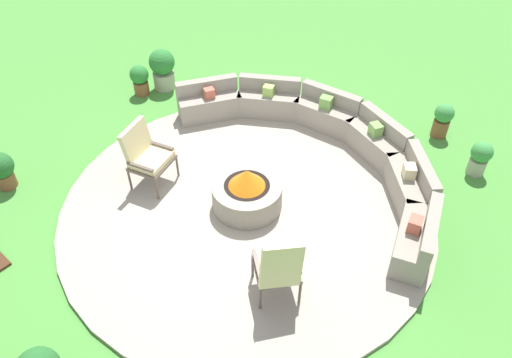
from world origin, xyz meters
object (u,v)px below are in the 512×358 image
at_px(potted_plant_0, 163,68).
at_px(lounge_chair_front_left, 146,154).
at_px(potted_plant_2, 443,119).
at_px(lounge_chair_front_right, 278,267).
at_px(potted_plant_1, 480,157).
at_px(fire_pit, 247,192).
at_px(potted_plant_3, 1,169).
at_px(curved_stone_bench, 328,141).
at_px(potted_plant_4, 140,79).

bearing_deg(potted_plant_0, lounge_chair_front_left, -45.33).
distance_m(potted_plant_0, potted_plant_2, 5.32).
xyz_separation_m(lounge_chair_front_right, potted_plant_1, (0.92, 3.95, -0.28)).
relative_size(fire_pit, potted_plant_3, 1.66).
relative_size(fire_pit, curved_stone_bench, 0.20).
height_order(lounge_chair_front_left, potted_plant_3, lounge_chair_front_left).
height_order(potted_plant_2, potted_plant_4, potted_plant_2).
distance_m(lounge_chair_front_left, potted_plant_4, 2.70).
distance_m(lounge_chair_front_right, potted_plant_0, 5.40).
bearing_deg(potted_plant_3, curved_stone_bench, 49.11).
bearing_deg(potted_plant_2, potted_plant_3, -128.37).
height_order(potted_plant_0, potted_plant_1, potted_plant_0).
relative_size(fire_pit, potted_plant_4, 1.69).
distance_m(lounge_chair_front_left, potted_plant_0, 2.87).
relative_size(curved_stone_bench, lounge_chair_front_left, 5.06).
bearing_deg(potted_plant_1, lounge_chair_front_left, -135.94).
xyz_separation_m(lounge_chair_front_right, potted_plant_0, (-4.85, 2.36, -0.17)).
bearing_deg(potted_plant_1, lounge_chair_front_right, -103.04).
bearing_deg(curved_stone_bench, potted_plant_3, -130.89).
bearing_deg(lounge_chair_front_right, potted_plant_3, 142.83).
bearing_deg(lounge_chair_front_right, potted_plant_0, 101.95).
xyz_separation_m(fire_pit, lounge_chair_front_right, (1.33, -0.92, 0.29)).
bearing_deg(potted_plant_3, fire_pit, 33.83).
xyz_separation_m(lounge_chair_front_left, potted_plant_2, (2.85, 4.18, -0.25)).
height_order(lounge_chair_front_right, potted_plant_1, lounge_chair_front_right).
distance_m(fire_pit, potted_plant_2, 3.83).
bearing_deg(lounge_chair_front_right, potted_plant_4, 107.08).
height_order(fire_pit, potted_plant_2, fire_pit).
xyz_separation_m(lounge_chair_front_left, potted_plant_1, (3.75, 3.63, -0.27)).
relative_size(lounge_chair_front_left, lounge_chair_front_right, 0.96).
distance_m(potted_plant_3, potted_plant_4, 3.15).
xyz_separation_m(fire_pit, potted_plant_3, (-3.17, -2.12, 0.03)).
bearing_deg(potted_plant_4, curved_stone_bench, 11.38).
xyz_separation_m(potted_plant_2, potted_plant_3, (-4.52, -5.71, -0.00)).
bearing_deg(curved_stone_bench, potted_plant_2, 57.64).
xyz_separation_m(potted_plant_1, potted_plant_2, (-0.90, 0.55, 0.02)).
distance_m(potted_plant_0, potted_plant_1, 5.98).
bearing_deg(potted_plant_3, potted_plant_0, 95.60).
xyz_separation_m(lounge_chair_front_right, potted_plant_4, (-5.01, 1.91, -0.27)).
bearing_deg(potted_plant_4, potted_plant_0, 70.58).
relative_size(lounge_chair_front_right, potted_plant_1, 1.79).
height_order(lounge_chair_front_right, potted_plant_2, lounge_chair_front_right).
xyz_separation_m(potted_plant_0, potted_plant_2, (4.87, 2.14, -0.09)).
bearing_deg(curved_stone_bench, lounge_chair_front_left, -125.73).
relative_size(potted_plant_0, potted_plant_3, 1.31).
distance_m(potted_plant_0, potted_plant_3, 3.58).
xyz_separation_m(potted_plant_2, potted_plant_4, (-5.03, -2.60, -0.01)).
bearing_deg(curved_stone_bench, potted_plant_1, 31.70).
height_order(curved_stone_bench, potted_plant_3, curved_stone_bench).
bearing_deg(potted_plant_1, potted_plant_3, -136.43).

